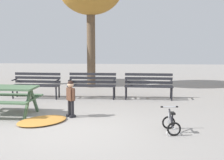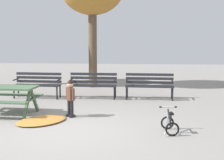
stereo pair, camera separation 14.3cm
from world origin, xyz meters
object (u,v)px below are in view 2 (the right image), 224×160
at_px(picnic_table, 2,93).
at_px(child_standing, 70,96).
at_px(park_bench_right, 149,84).
at_px(park_bench_left, 93,83).
at_px(park_bench_far_left, 38,83).
at_px(kids_bicycle, 170,124).

distance_m(picnic_table, child_standing, 1.86).
bearing_deg(picnic_table, park_bench_right, 32.84).
bearing_deg(park_bench_left, park_bench_right, 0.12).
xyz_separation_m(picnic_table, child_standing, (1.85, -0.09, -0.04)).
bearing_deg(picnic_table, child_standing, -2.71).
distance_m(park_bench_far_left, park_bench_left, 1.90).
xyz_separation_m(park_bench_left, park_bench_right, (1.90, 0.00, 0.00)).
height_order(park_bench_far_left, park_bench_left, same).
height_order(park_bench_far_left, child_standing, child_standing).
distance_m(park_bench_far_left, kids_bicycle, 5.61).
bearing_deg(child_standing, picnic_table, 177.29).
bearing_deg(child_standing, park_bench_right, 51.45).
bearing_deg(park_bench_right, kids_bicycle, -84.94).
relative_size(park_bench_far_left, child_standing, 1.69).
relative_size(park_bench_far_left, park_bench_right, 1.00).
relative_size(park_bench_left, kids_bicycle, 2.72).
height_order(picnic_table, child_standing, child_standing).
distance_m(child_standing, kids_bicycle, 2.75).
bearing_deg(picnic_table, kids_bicycle, -16.78).
relative_size(picnic_table, child_standing, 1.95).
bearing_deg(park_bench_left, child_standing, -94.49).
xyz_separation_m(picnic_table, park_bench_right, (3.96, 2.56, -0.08)).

